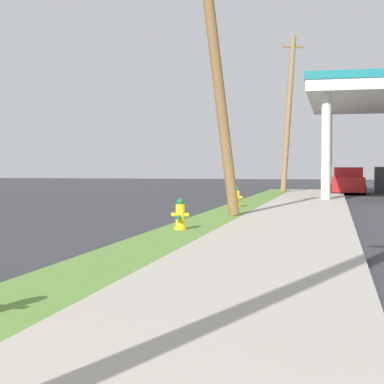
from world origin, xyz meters
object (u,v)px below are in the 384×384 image
fire_hydrant_third (237,198)px  car_red_by_near_pump (348,182)px  fire_hydrant_second (180,216)px  utility_pole_midground (216,61)px  utility_pole_background (288,113)px

fire_hydrant_third → car_red_by_near_pump: size_ratio=0.16×
fire_hydrant_second → car_red_by_near_pump: bearing=79.6°
fire_hydrant_third → utility_pole_midground: utility_pole_midground is taller
fire_hydrant_second → utility_pole_midground: (0.07, 3.98, 4.26)m
utility_pole_background → fire_hydrant_second: bearing=-92.1°
car_red_by_near_pump → fire_hydrant_second: bearing=-100.4°
fire_hydrant_second → fire_hydrant_third: same height
fire_hydrant_third → utility_pole_background: size_ratio=0.08×
utility_pole_midground → utility_pole_background: bearing=87.7°
fire_hydrant_third → utility_pole_midground: bearing=-89.1°
utility_pole_midground → utility_pole_background: (0.76, 18.59, 0.07)m
car_red_by_near_pump → fire_hydrant_third: bearing=-106.2°
fire_hydrant_second → fire_hydrant_third: size_ratio=1.00×
utility_pole_midground → utility_pole_background: 18.60m
utility_pole_background → car_red_by_near_pump: 5.38m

